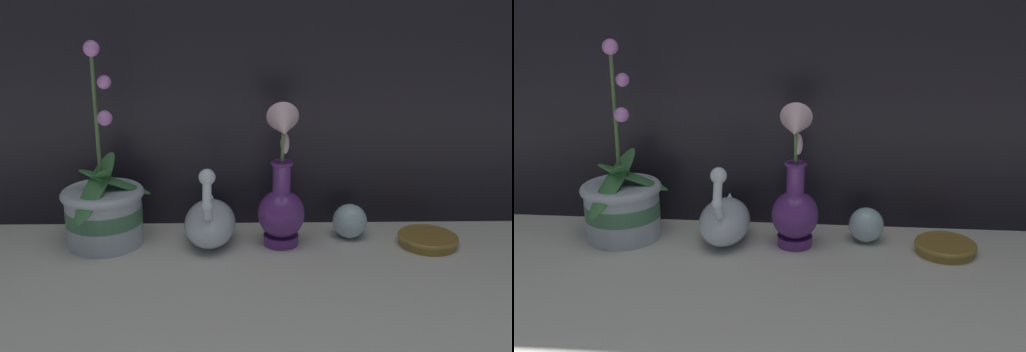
# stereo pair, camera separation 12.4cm
# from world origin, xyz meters

# --- Properties ---
(ground_plane) EXTENTS (2.80, 2.80, 0.00)m
(ground_plane) POSITION_xyz_m (0.00, 0.00, 0.00)
(ground_plane) COLOR beige
(orchid_potted_plant) EXTENTS (0.19, 0.23, 0.43)m
(orchid_potted_plant) POSITION_xyz_m (-0.34, 0.12, 0.08)
(orchid_potted_plant) COLOR #B2BCCC
(orchid_potted_plant) RESTS_ON ground_plane
(swan_figurine) EXTENTS (0.11, 0.20, 0.19)m
(swan_figurine) POSITION_xyz_m (-0.12, 0.12, 0.05)
(swan_figurine) COLOR silver
(swan_figurine) RESTS_ON ground_plane
(blue_vase) EXTENTS (0.10, 0.13, 0.31)m
(blue_vase) POSITION_xyz_m (0.04, 0.10, 0.11)
(blue_vase) COLOR #602D7F
(blue_vase) RESTS_ON ground_plane
(glass_sphere) EXTENTS (0.08, 0.08, 0.08)m
(glass_sphere) POSITION_xyz_m (0.19, 0.14, 0.04)
(glass_sphere) COLOR silver
(glass_sphere) RESTS_ON ground_plane
(amber_dish) EXTENTS (0.13, 0.13, 0.02)m
(amber_dish) POSITION_xyz_m (0.35, 0.10, 0.01)
(amber_dish) COLOR olive
(amber_dish) RESTS_ON ground_plane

